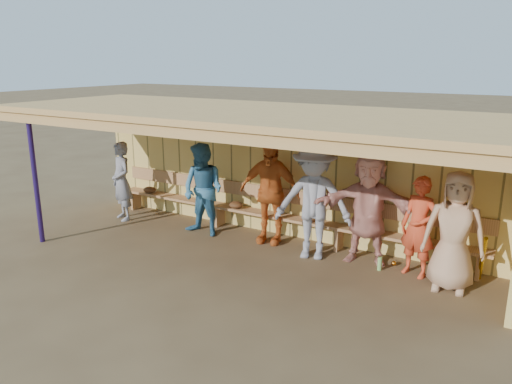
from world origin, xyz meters
TOP-DOWN VIEW (x-y plane):
  - ground at (0.00, 0.00)m, footprint 90.00×90.00m
  - player_a at (-3.28, 0.37)m, footprint 0.71×0.60m
  - player_c at (-1.25, 0.48)m, footprint 0.89×0.71m
  - player_d at (0.03, 0.78)m, footprint 1.19×0.65m
  - player_e at (1.03, 0.51)m, footprint 1.44×1.04m
  - player_f at (1.87, 0.81)m, footprint 1.82×0.88m
  - player_g at (2.73, 0.67)m, footprint 0.66×0.52m
  - player_h at (3.28, 0.44)m, footprint 0.92×0.65m
  - dugout_structure at (0.39, 0.69)m, footprint 8.80×3.20m
  - bench at (0.00, 1.12)m, footprint 7.60×0.34m
  - dugout_equipment at (-0.29, 0.99)m, footprint 6.99×0.62m

SIDE VIEW (x-z plane):
  - ground at x=0.00m, z-range 0.00..0.00m
  - dugout_equipment at x=-0.29m, z-range 0.09..0.89m
  - bench at x=0.00m, z-range 0.06..0.99m
  - player_g at x=2.73m, z-range 0.00..1.59m
  - player_a at x=-3.28m, z-range 0.00..1.65m
  - player_c at x=-1.25m, z-range 0.00..1.78m
  - player_h at x=3.28m, z-range 0.00..1.78m
  - player_f at x=1.87m, z-range 0.00..1.88m
  - player_d at x=0.03m, z-range 0.00..1.92m
  - player_e at x=1.03m, z-range 0.00..2.00m
  - dugout_structure at x=0.39m, z-range 0.44..2.94m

